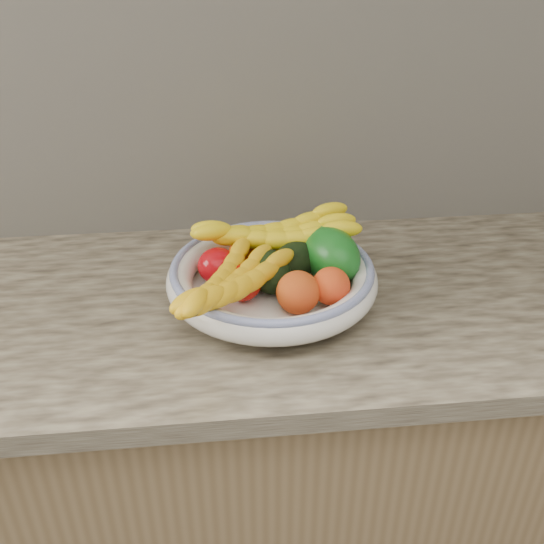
{
  "coord_description": "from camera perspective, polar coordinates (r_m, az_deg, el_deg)",
  "views": [
    {
      "loc": [
        -0.1,
        0.71,
        1.53
      ],
      "look_at": [
        0.0,
        1.66,
        0.96
      ],
      "focal_mm": 40.0,
      "sensor_mm": 36.0,
      "label": 1
    }
  ],
  "objects": [
    {
      "name": "kitchen_counter",
      "position": [
        1.45,
        -0.11,
        -16.64
      ],
      "size": [
        2.44,
        0.66,
        1.4
      ],
      "color": "brown",
      "rests_on": "ground"
    },
    {
      "name": "avocado_right",
      "position": [
        1.14,
        2.2,
        1.07
      ],
      "size": [
        0.13,
        0.13,
        0.07
      ],
      "primitive_type": "ellipsoid",
      "rotation": [
        0.0,
        0.0,
        -0.81
      ],
      "color": "black",
      "rests_on": "fruit_bowl"
    },
    {
      "name": "avocado_center",
      "position": [
        1.11,
        -0.18,
        0.06
      ],
      "size": [
        0.09,
        0.12,
        0.07
      ],
      "primitive_type": "ellipsoid",
      "rotation": [
        0.0,
        0.0,
        0.13
      ],
      "color": "black",
      "rests_on": "fruit_bowl"
    },
    {
      "name": "peach_front",
      "position": [
        1.04,
        2.47,
        -1.93
      ],
      "size": [
        0.09,
        0.09,
        0.08
      ],
      "primitive_type": "ellipsoid",
      "rotation": [
        0.0,
        0.0,
        0.13
      ],
      "color": "orange",
      "rests_on": "fruit_bowl"
    },
    {
      "name": "green_mango",
      "position": [
        1.14,
        5.53,
        1.64
      ],
      "size": [
        0.16,
        0.18,
        0.13
      ],
      "primitive_type": "ellipsoid",
      "rotation": [
        0.0,
        0.31,
        0.38
      ],
      "color": "#105815",
      "rests_on": "fruit_bowl"
    },
    {
      "name": "banana_bunch_back",
      "position": [
        1.17,
        0.27,
        3.21
      ],
      "size": [
        0.35,
        0.15,
        0.1
      ],
      "primitive_type": null,
      "rotation": [
        0.0,
        0.0,
        0.09
      ],
      "color": "yellow",
      "rests_on": "fruit_bowl"
    },
    {
      "name": "clementine_back_left",
      "position": [
        1.2,
        -2.77,
        1.9
      ],
      "size": [
        0.07,
        0.07,
        0.05
      ],
      "primitive_type": "ellipsoid",
      "rotation": [
        0.0,
        0.0,
        0.34
      ],
      "color": "#F34C05",
      "rests_on": "fruit_bowl"
    },
    {
      "name": "clementine_back_right",
      "position": [
        1.22,
        1.36,
        2.48
      ],
      "size": [
        0.06,
        0.06,
        0.04
      ],
      "primitive_type": "ellipsoid",
      "rotation": [
        0.0,
        0.0,
        -0.4
      ],
      "color": "orange",
      "rests_on": "fruit_bowl"
    },
    {
      "name": "banana_bunch_front",
      "position": [
        1.03,
        -4.08,
        -1.52
      ],
      "size": [
        0.27,
        0.32,
        0.08
      ],
      "primitive_type": null,
      "rotation": [
        0.0,
        0.0,
        0.98
      ],
      "color": "yellow",
      "rests_on": "fruit_bowl"
    },
    {
      "name": "peach_right",
      "position": [
        1.06,
        5.57,
        -1.32
      ],
      "size": [
        0.09,
        0.09,
        0.07
      ],
      "primitive_type": "ellipsoid",
      "rotation": [
        0.0,
        0.0,
        0.38
      ],
      "color": "orange",
      "rests_on": "fruit_bowl"
    },
    {
      "name": "tomato_near_left",
      "position": [
        1.08,
        -2.88,
        -1.02
      ],
      "size": [
        0.09,
        0.09,
        0.07
      ],
      "primitive_type": "ellipsoid",
      "rotation": [
        0.0,
        0.0,
        0.24
      ],
      "color": "#BB0A03",
      "rests_on": "fruit_bowl"
    },
    {
      "name": "fruit_bowl",
      "position": [
        1.12,
        0.0,
        -0.5
      ],
      "size": [
        0.39,
        0.39,
        0.08
      ],
      "color": "silver",
      "rests_on": "kitchen_counter"
    },
    {
      "name": "tomato_left",
      "position": [
        1.13,
        -5.14,
        0.59
      ],
      "size": [
        0.1,
        0.1,
        0.07
      ],
      "primitive_type": "ellipsoid",
      "rotation": [
        0.0,
        0.0,
        -0.36
      ],
      "color": "#AA070E",
      "rests_on": "fruit_bowl"
    }
  ]
}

